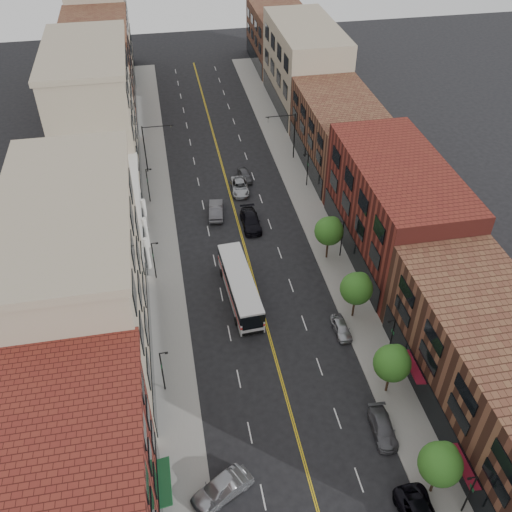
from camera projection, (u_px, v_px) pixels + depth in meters
ground at (300, 445)px, 49.04m from camera, size 220.00×220.00×0.00m
sidewalk_left at (160, 222)px, 74.13m from camera, size 4.00×110.00×0.15m
sidewalk_right at (309, 206)px, 76.99m from camera, size 4.00×110.00×0.15m
bldg_l_redbrick at (77, 508)px, 37.61m from camera, size 10.00×16.00×14.00m
bldg_l_tanoffice at (84, 292)px, 50.76m from camera, size 10.00×22.00×18.00m
bldg_l_white at (99, 221)px, 67.60m from camera, size 10.00×14.00×8.00m
bldg_l_far_a at (95, 119)px, 77.33m from camera, size 10.00×20.00×18.00m
bldg_l_far_b at (101, 74)px, 93.47m from camera, size 10.00×20.00×15.00m
bldg_l_far_c at (101, 24)px, 105.54m from camera, size 10.00×16.00×20.00m
bldg_r_near at (497, 379)px, 48.29m from camera, size 10.00×26.00×10.00m
bldg_r_mid at (394, 210)px, 65.87m from camera, size 10.00×22.00×12.00m
bldg_r_far_a at (340, 134)px, 82.45m from camera, size 10.00×20.00×10.00m
bldg_r_far_b at (304, 67)px, 97.12m from camera, size 10.00×22.00×14.00m
bldg_r_far_c at (279, 37)px, 113.26m from camera, size 10.00×18.00×11.00m
tree_r_0 at (441, 463)px, 43.25m from camera, size 3.40×3.40×5.59m
tree_r_1 at (393, 362)px, 50.85m from camera, size 3.40×3.40×5.59m
tree_r_2 at (357, 287)px, 58.44m from camera, size 3.40×3.40×5.59m
tree_r_3 at (330, 230)px, 66.03m from camera, size 3.40×3.40×5.59m
lamp_l_1 at (163, 369)px, 51.66m from camera, size 0.81×0.55×5.05m
lamp_l_2 at (154, 259)px, 63.80m from camera, size 0.81×0.55×5.05m
lamp_l_3 at (148, 184)px, 75.95m from camera, size 0.81×0.55×5.05m
lamp_r_0 at (469, 492)px, 42.64m from camera, size 0.81×0.55×5.05m
lamp_r_1 at (391, 336)px, 54.79m from camera, size 0.81×0.55×5.05m
lamp_r_2 at (342, 237)px, 66.93m from camera, size 0.81×0.55×5.05m
lamp_r_3 at (307, 168)px, 79.08m from camera, size 0.81×0.55×5.05m
signal_mast_left at (149, 143)px, 81.06m from camera, size 4.49×0.18×7.20m
signal_mast_right at (290, 131)px, 83.99m from camera, size 4.49×0.18×7.20m
city_bus at (240, 285)px, 62.13m from camera, size 3.39×12.11×3.08m
car_angle_a at (219, 488)px, 45.18m from camera, size 5.10×4.11×1.63m
car_angle_b at (226, 489)px, 45.21m from camera, size 4.69×3.42×1.47m
car_parked_mid at (383, 428)px, 49.57m from camera, size 2.16×4.66×1.32m
car_parked_far at (341, 328)px, 58.81m from camera, size 1.62×3.80×1.28m
car_lane_behind at (216, 210)px, 74.95m from camera, size 2.38×5.20×1.65m
car_lane_a at (251, 221)px, 73.07m from camera, size 2.28×5.57×1.61m
car_lane_b at (240, 187)px, 79.54m from camera, size 2.71×5.30×1.43m
car_lane_c at (245, 175)px, 81.90m from camera, size 1.85×4.06×1.35m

